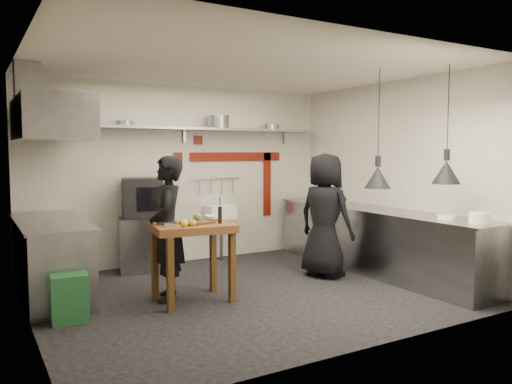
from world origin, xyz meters
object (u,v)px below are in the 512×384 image
green_bin (69,297)px  prep_table (193,263)px  chef_left (167,228)px  chef_right (325,215)px  oven_stand (142,244)px  combi_oven (143,198)px

green_bin → prep_table: (1.39, -0.02, 0.21)m
prep_table → chef_left: (-0.24, 0.22, 0.40)m
green_bin → chef_right: chef_right is taller
oven_stand → green_bin: (-1.34, -1.79, -0.15)m
chef_right → chef_left: bearing=71.9°
prep_table → combi_oven: bearing=99.0°
chef_left → chef_right: bearing=110.7°
chef_left → oven_stand: bearing=-164.9°
combi_oven → chef_left: 1.56m
chef_right → prep_table: bearing=77.7°
oven_stand → chef_left: 1.67m
oven_stand → prep_table: 1.81m
chef_left → prep_table: bearing=69.6°
combi_oven → chef_left: chef_left is taller
combi_oven → prep_table: combi_oven is taller
oven_stand → chef_right: (2.13, -1.63, 0.47)m
oven_stand → chef_right: bearing=-25.0°
combi_oven → chef_right: (2.13, -1.57, -0.22)m
oven_stand → prep_table: bearing=-75.9°
oven_stand → chef_left: chef_left is taller
combi_oven → chef_right: size_ratio=0.33×
chef_left → chef_right: size_ratio=0.99×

